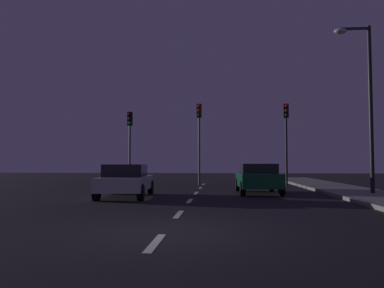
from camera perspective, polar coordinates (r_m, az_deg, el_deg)
The scene contains 13 objects.
ground_plane at distance 15.11m, azimuth -0.16°, elevation -8.43°, with size 80.00×80.00×0.00m, color black.
lane_stripe_nearest at distance 7.04m, azimuth -5.62°, elevation -14.73°, with size 0.16×1.60×0.01m, color silver.
lane_stripe_second at distance 10.75m, azimuth -2.04°, elevation -10.64°, with size 0.16×1.60×0.01m, color silver.
lane_stripe_third at distance 14.51m, azimuth -0.35°, elevation -8.64°, with size 0.16×1.60×0.01m, color silver.
lane_stripe_fourth at distance 18.29m, azimuth 0.64°, elevation -7.46°, with size 0.16×1.60×0.01m, color silver.
lane_stripe_fifth at distance 22.07m, azimuth 1.29°, elevation -6.69°, with size 0.16×1.60×0.01m, color silver.
lane_stripe_sixth at distance 25.86m, azimuth 1.74°, elevation -6.14°, with size 0.16×1.60×0.01m, color silver.
traffic_signal_left at distance 25.09m, azimuth -9.46°, elevation 1.56°, with size 0.32×0.38×4.84m.
traffic_signal_center at distance 24.44m, azimuth 1.09°, elevation 2.37°, with size 0.32×0.38×5.33m.
traffic_signal_right at distance 24.75m, azimuth 14.15°, elevation 2.30°, with size 0.32×0.38×5.26m.
car_stopped_ahead at distance 18.28m, azimuth 10.02°, elevation -5.11°, with size 2.06×3.92×1.42m.
car_adjacent_lane at distance 16.18m, azimuth -10.00°, elevation -5.47°, with size 2.17×4.42×1.40m.
street_lamp_right at distance 18.35m, azimuth 24.88°, elevation 6.90°, with size 1.61×0.36×7.56m.
Camera 1 is at (1.19, -7.99, 1.44)m, focal length 35.02 mm.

